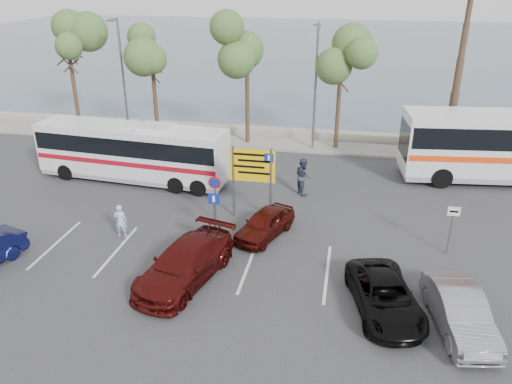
% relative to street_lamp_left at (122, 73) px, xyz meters
% --- Properties ---
extents(ground, '(120.00, 120.00, 0.00)m').
position_rel_street_lamp_left_xyz_m(ground, '(10.00, -13.52, -4.60)').
color(ground, '#313133').
rests_on(ground, ground).
extents(kerb_strip, '(44.00, 2.40, 0.15)m').
position_rel_street_lamp_left_xyz_m(kerb_strip, '(10.00, 0.48, -4.52)').
color(kerb_strip, gray).
rests_on(kerb_strip, ground).
extents(seawall, '(48.00, 0.80, 0.60)m').
position_rel_street_lamp_left_xyz_m(seawall, '(10.00, 2.48, -4.30)').
color(seawall, '#9F917F').
rests_on(seawall, ground).
extents(sea, '(140.00, 140.00, 0.00)m').
position_rel_street_lamp_left_xyz_m(sea, '(10.00, 46.48, -4.59)').
color(sea, '#42546A').
rests_on(sea, ground).
extents(tree_far_left, '(3.20, 3.20, 7.60)m').
position_rel_street_lamp_left_xyz_m(tree_far_left, '(-4.00, 0.48, 1.73)').
color(tree_far_left, '#382619').
rests_on(tree_far_left, kerb_strip).
extents(tree_left, '(3.20, 3.20, 7.20)m').
position_rel_street_lamp_left_xyz_m(tree_left, '(2.00, 0.48, 1.41)').
color(tree_left, '#382619').
rests_on(tree_left, kerb_strip).
extents(tree_mid, '(3.20, 3.20, 8.00)m').
position_rel_street_lamp_left_xyz_m(tree_mid, '(8.50, 0.48, 2.06)').
color(tree_mid, '#382619').
rests_on(tree_mid, kerb_strip).
extents(tree_right, '(3.20, 3.20, 7.40)m').
position_rel_street_lamp_left_xyz_m(tree_right, '(14.50, 0.48, 1.57)').
color(tree_right, '#382619').
rests_on(tree_right, kerb_strip).
extents(street_lamp_left, '(0.45, 1.15, 8.01)m').
position_rel_street_lamp_left_xyz_m(street_lamp_left, '(0.00, 0.00, 0.00)').
color(street_lamp_left, slate).
rests_on(street_lamp_left, kerb_strip).
extents(street_lamp_right, '(0.45, 1.15, 8.01)m').
position_rel_street_lamp_left_xyz_m(street_lamp_right, '(13.00, 0.00, 0.00)').
color(street_lamp_right, slate).
rests_on(street_lamp_right, kerb_strip).
extents(direction_sign, '(2.20, 0.12, 3.60)m').
position_rel_street_lamp_left_xyz_m(direction_sign, '(11.00, -10.32, -2.17)').
color(direction_sign, slate).
rests_on(direction_sign, ground).
extents(sign_no_stop, '(0.60, 0.08, 2.35)m').
position_rel_street_lamp_left_xyz_m(sign_no_stop, '(9.40, -11.13, -3.02)').
color(sign_no_stop, slate).
rests_on(sign_no_stop, ground).
extents(sign_parking, '(0.50, 0.07, 2.25)m').
position_rel_street_lamp_left_xyz_m(sign_parking, '(9.80, -12.73, -3.13)').
color(sign_parking, slate).
rests_on(sign_parking, ground).
extents(sign_taxi, '(0.50, 0.07, 2.20)m').
position_rel_street_lamp_left_xyz_m(sign_taxi, '(19.80, -12.03, -3.18)').
color(sign_taxi, slate).
rests_on(sign_taxi, ground).
extents(lane_markings, '(12.02, 4.20, 0.01)m').
position_rel_street_lamp_left_xyz_m(lane_markings, '(8.86, -14.52, -4.60)').
color(lane_markings, silver).
rests_on(lane_markings, ground).
extents(coach_bus_left, '(10.97, 3.21, 3.37)m').
position_rel_street_lamp_left_xyz_m(coach_bus_left, '(3.50, -7.02, -3.04)').
color(coach_bus_left, silver).
rests_on(coach_bus_left, ground).
extents(car_maroon, '(3.33, 5.50, 1.49)m').
position_rel_street_lamp_left_xyz_m(car_maroon, '(9.52, -16.05, -3.85)').
color(car_maroon, '#490E0C').
rests_on(car_maroon, ground).
extents(car_red, '(2.67, 3.90, 1.23)m').
position_rel_street_lamp_left_xyz_m(car_red, '(11.92, -12.02, -3.98)').
color(car_red, '#440D09').
rests_on(car_red, ground).
extents(suv_black, '(3.03, 4.77, 1.23)m').
position_rel_street_lamp_left_xyz_m(suv_black, '(17.00, -16.53, -3.99)').
color(suv_black, black).
rests_on(suv_black, ground).
extents(car_silver_b, '(2.16, 4.40, 1.39)m').
position_rel_street_lamp_left_xyz_m(car_silver_b, '(19.40, -17.02, -3.91)').
color(car_silver_b, gray).
rests_on(car_silver_b, ground).
extents(pedestrian_near, '(0.62, 0.45, 1.58)m').
position_rel_street_lamp_left_xyz_m(pedestrian_near, '(5.60, -13.30, -3.81)').
color(pedestrian_near, '#9ABEE1').
rests_on(pedestrian_near, ground).
extents(pedestrian_far, '(1.14, 1.21, 1.98)m').
position_rel_street_lamp_left_xyz_m(pedestrian_far, '(13.10, -7.02, -3.61)').
color(pedestrian_far, '#33384C').
rests_on(pedestrian_far, ground).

